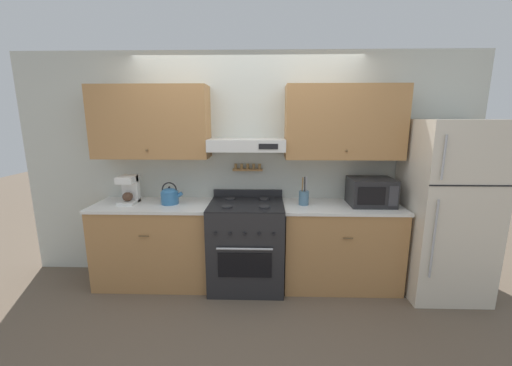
{
  "coord_description": "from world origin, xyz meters",
  "views": [
    {
      "loc": [
        0.19,
        -2.96,
        1.85
      ],
      "look_at": [
        0.1,
        0.25,
        1.17
      ],
      "focal_mm": 22.0,
      "sensor_mm": 36.0,
      "label": 1
    }
  ],
  "objects": [
    {
      "name": "refrigerator",
      "position": [
        2.07,
        0.22,
        0.91
      ],
      "size": [
        0.77,
        0.77,
        1.82
      ],
      "color": "beige",
      "rests_on": "ground_plane"
    },
    {
      "name": "utensil_crock",
      "position": [
        0.62,
        0.32,
        1.0
      ],
      "size": [
        0.11,
        0.11,
        0.31
      ],
      "color": "slate",
      "rests_on": "counter_right"
    },
    {
      "name": "stove_range",
      "position": [
        0.0,
        0.27,
        0.47
      ],
      "size": [
        0.79,
        0.69,
        1.02
      ],
      "color": "#232326",
      "rests_on": "ground_plane"
    },
    {
      "name": "coffee_maker",
      "position": [
        -1.29,
        0.35,
        1.07
      ],
      "size": [
        0.17,
        0.24,
        0.3
      ],
      "color": "white",
      "rests_on": "counter_left"
    },
    {
      "name": "ground_plane",
      "position": [
        0.0,
        0.0,
        0.0
      ],
      "size": [
        16.0,
        16.0,
        0.0
      ],
      "primitive_type": "plane",
      "color": "brown"
    },
    {
      "name": "counter_right",
      "position": [
        1.03,
        0.31,
        0.46
      ],
      "size": [
        1.26,
        0.62,
        0.92
      ],
      "color": "#AD7A47",
      "rests_on": "ground_plane"
    },
    {
      "name": "counter_left",
      "position": [
        -1.03,
        0.31,
        0.46
      ],
      "size": [
        1.26,
        0.62,
        0.92
      ],
      "color": "#AD7A47",
      "rests_on": "ground_plane"
    },
    {
      "name": "wall_back",
      "position": [
        -0.0,
        0.56,
        1.47
      ],
      "size": [
        5.2,
        0.46,
        2.55
      ],
      "color": "silver",
      "rests_on": "ground_plane"
    },
    {
      "name": "tea_kettle",
      "position": [
        -0.84,
        0.32,
        1.01
      ],
      "size": [
        0.24,
        0.19,
        0.24
      ],
      "color": "teal",
      "rests_on": "counter_left"
    },
    {
      "name": "microwave",
      "position": [
        1.33,
        0.34,
        1.06
      ],
      "size": [
        0.46,
        0.38,
        0.29
      ],
      "color": "#232326",
      "rests_on": "counter_right"
    }
  ]
}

